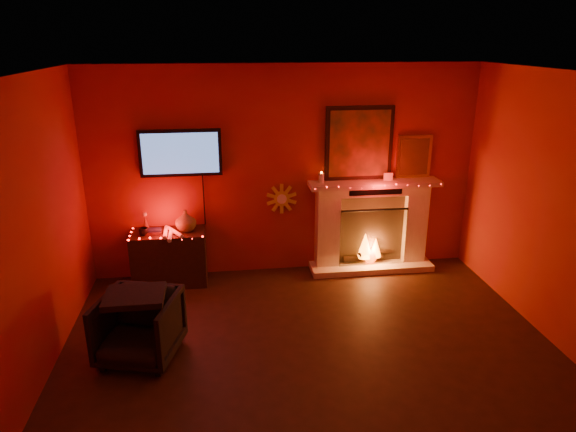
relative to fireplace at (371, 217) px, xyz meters
name	(u,v)px	position (x,y,z in m)	size (l,w,h in m)	color
room	(325,247)	(-1.14, -2.39, 0.63)	(5.00, 5.00, 5.00)	black
fireplace	(371,217)	(0.00, 0.00, 0.00)	(1.72, 0.40, 2.18)	beige
tv	(181,153)	(-2.44, 0.06, 0.92)	(1.00, 0.07, 1.24)	black
sunburst_clock	(282,199)	(-1.19, 0.09, 0.28)	(0.40, 0.03, 0.40)	gold
console_table	(170,255)	(-2.64, -0.13, -0.34)	(0.91, 0.59, 0.97)	black
armchair	(139,327)	(-2.82, -1.75, -0.39)	(0.71, 0.73, 0.67)	black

